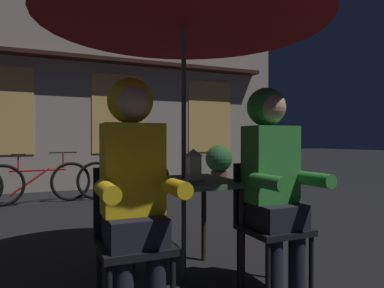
{
  "coord_description": "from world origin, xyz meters",
  "views": [
    {
      "loc": [
        -0.95,
        -2.35,
        1.04
      ],
      "look_at": [
        0.0,
        -0.15,
        1.01
      ],
      "focal_mm": 32.23,
      "sensor_mm": 36.0,
      "label": 1
    }
  ],
  "objects_px": {
    "cafe_table": "(184,194)",
    "patio_umbrella": "(184,1)",
    "chair_right": "(268,218)",
    "person_right_hooded": "(273,168)",
    "bicycle_second": "(38,182)",
    "bicycle_third": "(125,178)",
    "person_left_hooded": "(133,173)",
    "lantern": "(193,164)",
    "potted_plant": "(219,162)",
    "chair_left": "(131,233)"
  },
  "relations": [
    {
      "from": "bicycle_second",
      "to": "potted_plant",
      "type": "distance_m",
      "value": 3.74
    },
    {
      "from": "chair_right",
      "to": "person_left_hooded",
      "type": "height_order",
      "value": "person_left_hooded"
    },
    {
      "from": "chair_left",
      "to": "potted_plant",
      "type": "height_order",
      "value": "potted_plant"
    },
    {
      "from": "chair_left",
      "to": "chair_right",
      "type": "bearing_deg",
      "value": 0.0
    },
    {
      "from": "person_right_hooded",
      "to": "bicycle_third",
      "type": "distance_m",
      "value": 4.23
    },
    {
      "from": "cafe_table",
      "to": "chair_right",
      "type": "xyz_separation_m",
      "value": [
        0.48,
        -0.37,
        -0.15
      ]
    },
    {
      "from": "person_left_hooded",
      "to": "bicycle_third",
      "type": "bearing_deg",
      "value": 78.37
    },
    {
      "from": "person_right_hooded",
      "to": "chair_right",
      "type": "bearing_deg",
      "value": 90.0
    },
    {
      "from": "patio_umbrella",
      "to": "person_right_hooded",
      "type": "xyz_separation_m",
      "value": [
        0.48,
        -0.43,
        -1.21
      ]
    },
    {
      "from": "person_left_hooded",
      "to": "person_right_hooded",
      "type": "distance_m",
      "value": 0.96
    },
    {
      "from": "patio_umbrella",
      "to": "chair_left",
      "type": "relative_size",
      "value": 2.66
    },
    {
      "from": "bicycle_second",
      "to": "bicycle_third",
      "type": "distance_m",
      "value": 1.43
    },
    {
      "from": "cafe_table",
      "to": "person_left_hooded",
      "type": "height_order",
      "value": "person_left_hooded"
    },
    {
      "from": "person_left_hooded",
      "to": "potted_plant",
      "type": "bearing_deg",
      "value": 57.45
    },
    {
      "from": "cafe_table",
      "to": "potted_plant",
      "type": "relative_size",
      "value": 0.8
    },
    {
      "from": "chair_left",
      "to": "person_right_hooded",
      "type": "xyz_separation_m",
      "value": [
        0.96,
        -0.06,
        0.36
      ]
    },
    {
      "from": "lantern",
      "to": "potted_plant",
      "type": "relative_size",
      "value": 0.25
    },
    {
      "from": "lantern",
      "to": "chair_left",
      "type": "height_order",
      "value": "lantern"
    },
    {
      "from": "cafe_table",
      "to": "bicycle_third",
      "type": "relative_size",
      "value": 0.44
    },
    {
      "from": "person_right_hooded",
      "to": "patio_umbrella",
      "type": "bearing_deg",
      "value": 138.43
    },
    {
      "from": "chair_right",
      "to": "person_right_hooded",
      "type": "height_order",
      "value": "person_right_hooded"
    },
    {
      "from": "cafe_table",
      "to": "person_right_hooded",
      "type": "relative_size",
      "value": 0.53
    },
    {
      "from": "lantern",
      "to": "chair_right",
      "type": "relative_size",
      "value": 0.27
    },
    {
      "from": "cafe_table",
      "to": "potted_plant",
      "type": "bearing_deg",
      "value": 59.4
    },
    {
      "from": "patio_umbrella",
      "to": "potted_plant",
      "type": "height_order",
      "value": "patio_umbrella"
    },
    {
      "from": "patio_umbrella",
      "to": "chair_right",
      "type": "height_order",
      "value": "patio_umbrella"
    },
    {
      "from": "bicycle_second",
      "to": "person_left_hooded",
      "type": "bearing_deg",
      "value": -82.3
    },
    {
      "from": "cafe_table",
      "to": "patio_umbrella",
      "type": "bearing_deg",
      "value": 0.0
    },
    {
      "from": "person_right_hooded",
      "to": "potted_plant",
      "type": "relative_size",
      "value": 1.52
    },
    {
      "from": "person_right_hooded",
      "to": "bicycle_second",
      "type": "relative_size",
      "value": 0.84
    },
    {
      "from": "person_right_hooded",
      "to": "bicycle_third",
      "type": "xyz_separation_m",
      "value": [
        -0.1,
        4.2,
        -0.5
      ]
    },
    {
      "from": "lantern",
      "to": "person_right_hooded",
      "type": "bearing_deg",
      "value": -39.31
    },
    {
      "from": "chair_right",
      "to": "person_right_hooded",
      "type": "bearing_deg",
      "value": -90.0
    },
    {
      "from": "chair_right",
      "to": "person_right_hooded",
      "type": "relative_size",
      "value": 0.62
    },
    {
      "from": "chair_left",
      "to": "person_left_hooded",
      "type": "relative_size",
      "value": 0.62
    },
    {
      "from": "chair_right",
      "to": "bicycle_third",
      "type": "distance_m",
      "value": 4.14
    },
    {
      "from": "cafe_table",
      "to": "chair_left",
      "type": "xyz_separation_m",
      "value": [
        -0.48,
        -0.37,
        -0.15
      ]
    },
    {
      "from": "chair_right",
      "to": "bicycle_second",
      "type": "xyz_separation_m",
      "value": [
        -1.53,
        4.12,
        -0.14
      ]
    },
    {
      "from": "potted_plant",
      "to": "bicycle_second",
      "type": "bearing_deg",
      "value": -169.44
    },
    {
      "from": "lantern",
      "to": "chair_right",
      "type": "distance_m",
      "value": 0.64
    },
    {
      "from": "person_right_hooded",
      "to": "potted_plant",
      "type": "height_order",
      "value": "person_right_hooded"
    },
    {
      "from": "bicycle_second",
      "to": "potted_plant",
      "type": "height_order",
      "value": "potted_plant"
    },
    {
      "from": "person_left_hooded",
      "to": "person_right_hooded",
      "type": "relative_size",
      "value": 1.0
    },
    {
      "from": "person_left_hooded",
      "to": "potted_plant",
      "type": "relative_size",
      "value": 1.52
    },
    {
      "from": "chair_left",
      "to": "person_right_hooded",
      "type": "bearing_deg",
      "value": -3.39
    },
    {
      "from": "bicycle_second",
      "to": "person_right_hooded",
      "type": "bearing_deg",
      "value": -69.95
    },
    {
      "from": "person_left_hooded",
      "to": "bicycle_second",
      "type": "bearing_deg",
      "value": 97.7
    },
    {
      "from": "lantern",
      "to": "bicycle_second",
      "type": "relative_size",
      "value": 0.14
    },
    {
      "from": "bicycle_second",
      "to": "chair_right",
      "type": "bearing_deg",
      "value": -69.69
    },
    {
      "from": "chair_right",
      "to": "bicycle_third",
      "type": "relative_size",
      "value": 0.52
    }
  ]
}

